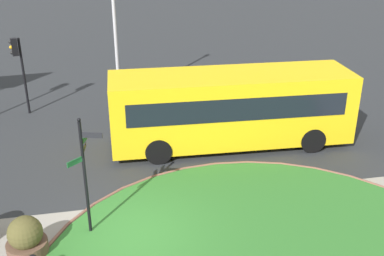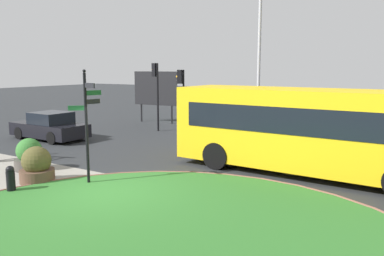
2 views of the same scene
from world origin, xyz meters
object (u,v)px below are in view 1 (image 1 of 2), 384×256
at_px(traffic_light_near, 18,59).
at_px(lamppost_tall, 115,21).
at_px(signpost_directional, 85,170).
at_px(bus_yellow, 231,107).
at_px(planter_kerbside, 26,239).

relative_size(traffic_light_near, lamppost_tall, 0.48).
relative_size(signpost_directional, bus_yellow, 0.38).
bearing_deg(lamppost_tall, traffic_light_near, -173.17).
distance_m(lamppost_tall, planter_kerbside, 12.15).
xyz_separation_m(traffic_light_near, planter_kerbside, (1.28, -10.67, -2.11)).
bearing_deg(lamppost_tall, bus_yellow, -53.67).
bearing_deg(bus_yellow, signpost_directional, -136.14).
distance_m(signpost_directional, lamppost_tall, 10.82).
bearing_deg(signpost_directional, bus_yellow, 41.47).
bearing_deg(traffic_light_near, planter_kerbside, 83.11).
bearing_deg(signpost_directional, traffic_light_near, 106.55).
bearing_deg(planter_kerbside, traffic_light_near, 96.85).
distance_m(signpost_directional, bus_yellow, 7.46).
bearing_deg(traffic_light_near, lamppost_tall, 173.09).
xyz_separation_m(signpost_directional, lamppost_tall, (1.45, 10.54, 1.96)).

